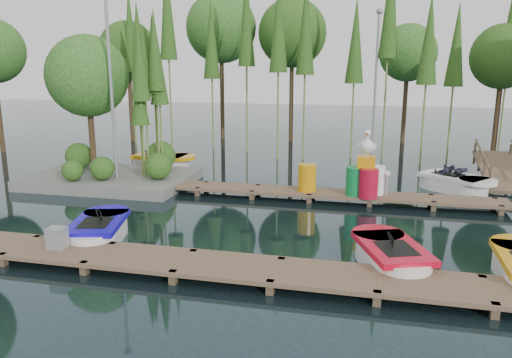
% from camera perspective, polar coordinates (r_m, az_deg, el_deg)
% --- Properties ---
extents(ground_plane, '(90.00, 90.00, 0.00)m').
position_cam_1_polar(ground_plane, '(15.73, -2.20, -4.21)').
color(ground_plane, '#1D3036').
extents(near_dock, '(18.00, 1.50, 0.50)m').
position_cam_1_polar(near_dock, '(11.64, -8.27, -9.44)').
color(near_dock, brown).
rests_on(near_dock, ground).
extents(far_dock, '(15.00, 1.20, 0.50)m').
position_cam_1_polar(far_dock, '(17.80, 3.07, -1.41)').
color(far_dock, brown).
rests_on(far_dock, ground).
extents(island, '(6.20, 4.20, 6.75)m').
position_cam_1_polar(island, '(20.62, -16.99, 8.35)').
color(island, slate).
rests_on(island, ground).
extents(tree_screen, '(34.42, 18.53, 10.31)m').
position_cam_1_polar(tree_screen, '(25.84, -0.26, 16.23)').
color(tree_screen, '#402E1B').
rests_on(tree_screen, ground).
extents(lamp_island, '(0.30, 0.30, 7.25)m').
position_cam_1_polar(lamp_island, '(19.49, -16.31, 11.33)').
color(lamp_island, gray).
rests_on(lamp_island, ground).
extents(lamp_rear, '(0.30, 0.30, 7.25)m').
position_cam_1_polar(lamp_rear, '(25.47, 13.57, 11.75)').
color(lamp_rear, gray).
rests_on(lamp_rear, ground).
extents(ramp, '(1.50, 3.94, 1.49)m').
position_cam_1_polar(ramp, '(21.92, 26.17, 0.96)').
color(ramp, brown).
rests_on(ramp, ground).
extents(boat_blue, '(1.93, 3.01, 0.94)m').
position_cam_1_polar(boat_blue, '(14.15, -17.49, -5.66)').
color(boat_blue, white).
rests_on(boat_blue, ground).
extents(boat_red, '(2.17, 3.07, 0.94)m').
position_cam_1_polar(boat_red, '(12.15, 15.13, -8.60)').
color(boat_red, white).
rests_on(boat_red, ground).
extents(boat_yellow_far, '(3.08, 1.51, 1.51)m').
position_cam_1_polar(boat_yellow_far, '(23.20, -10.71, 2.00)').
color(boat_yellow_far, white).
rests_on(boat_yellow_far, ground).
extents(boat_white_far, '(3.10, 2.84, 1.38)m').
position_cam_1_polar(boat_white_far, '(20.08, 21.75, -0.44)').
color(boat_white_far, white).
rests_on(boat_white_far, ground).
extents(utility_cabinet, '(0.42, 0.36, 0.52)m').
position_cam_1_polar(utility_cabinet, '(13.03, -21.79, -6.27)').
color(utility_cabinet, gray).
rests_on(utility_cabinet, near_dock).
extents(yellow_barrel, '(0.63, 0.63, 0.95)m').
position_cam_1_polar(yellow_barrel, '(17.54, 5.86, 0.16)').
color(yellow_barrel, orange).
rests_on(yellow_barrel, far_dock).
extents(drum_cluster, '(1.29, 1.19, 2.23)m').
position_cam_1_polar(drum_cluster, '(17.21, 12.50, 0.28)').
color(drum_cluster, '#0D7D38').
rests_on(drum_cluster, far_dock).
extents(seagull_post, '(0.53, 0.29, 0.85)m').
position_cam_1_polar(seagull_post, '(17.39, 14.71, 0.02)').
color(seagull_post, gray).
rests_on(seagull_post, far_dock).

